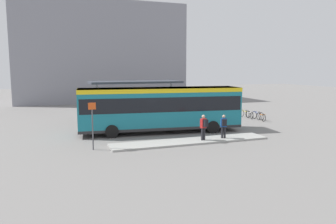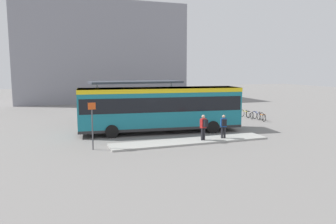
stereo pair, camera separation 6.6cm
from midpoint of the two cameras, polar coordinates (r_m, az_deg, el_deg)
ground_plane at (r=24.73m, az=-1.23°, el=-3.52°), size 120.00×120.00×0.00m
curb_island at (r=21.46m, az=4.06°, el=-5.11°), size 10.57×1.80×0.12m
city_bus at (r=24.43m, az=-1.22°, el=0.97°), size 12.18×3.88×3.34m
pedestrian_waiting at (r=22.18m, az=9.76°, el=-2.23°), size 0.43×0.47×1.58m
pedestrian_companion at (r=21.41m, az=6.32°, el=-2.40°), size 0.48×0.52×1.66m
bicycle_orange at (r=31.12m, az=16.00°, el=-0.84°), size 0.48×1.62×0.70m
bicycle_blue at (r=31.88m, az=15.45°, el=-0.59°), size 0.48×1.73×0.75m
bicycle_white at (r=32.34m, az=14.14°, el=-0.47°), size 0.48×1.59×0.69m
bicycle_yellow at (r=32.99m, az=13.33°, el=-0.27°), size 0.48×1.66×0.72m
station_shelter at (r=30.22m, az=-5.61°, el=5.09°), size 8.27×3.12×3.61m
potted_planter_near_shelter at (r=28.06m, az=-2.46°, el=-0.73°), size 0.81×0.81×1.33m
platform_sign at (r=19.68m, az=-12.95°, el=-2.00°), size 0.44×0.08×2.80m
station_building at (r=51.68m, az=-11.84°, el=9.91°), size 23.51×12.82×13.91m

